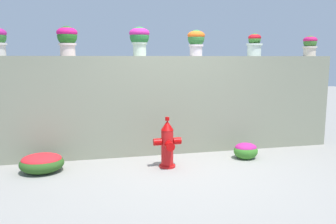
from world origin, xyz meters
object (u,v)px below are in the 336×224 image
at_px(potted_plant_3, 196,40).
at_px(potted_plant_2, 139,38).
at_px(potted_plant_4, 254,44).
at_px(fire_hydrant, 167,145).
at_px(potted_plant_1, 67,38).
at_px(potted_plant_5, 310,44).
at_px(flower_bush_left, 246,150).
at_px(flower_bush_right, 42,162).

bearing_deg(potted_plant_3, potted_plant_2, 178.50).
height_order(potted_plant_4, fire_hydrant, potted_plant_4).
distance_m(potted_plant_1, potted_plant_3, 2.04).
bearing_deg(potted_plant_1, potted_plant_3, -1.08).
xyz_separation_m(potted_plant_2, potted_plant_3, (0.94, -0.02, -0.03)).
relative_size(potted_plant_4, potted_plant_5, 1.07).
relative_size(potted_plant_3, flower_bush_left, 1.11).
height_order(potted_plant_2, potted_plant_3, potted_plant_2).
height_order(potted_plant_5, fire_hydrant, potted_plant_5).
bearing_deg(potted_plant_5, potted_plant_3, -179.92).
height_order(potted_plant_1, potted_plant_4, potted_plant_1).
bearing_deg(flower_bush_right, fire_hydrant, -6.35).
xyz_separation_m(potted_plant_1, flower_bush_right, (-0.39, -0.64, -1.74)).
bearing_deg(flower_bush_right, flower_bush_left, -0.84).
height_order(potted_plant_4, flower_bush_left, potted_plant_4).
relative_size(potted_plant_3, potted_plant_4, 1.10).
distance_m(potted_plant_2, potted_plant_5, 3.07).
xyz_separation_m(potted_plant_4, fire_hydrant, (-1.73, -0.82, -1.48)).
distance_m(potted_plant_1, potted_plant_5, 4.17).
bearing_deg(potted_plant_1, flower_bush_right, -121.12).
bearing_deg(potted_plant_2, potted_plant_3, -1.50).
xyz_separation_m(potted_plant_5, flower_bush_left, (-1.49, -0.65, -1.68)).
xyz_separation_m(fire_hydrant, flower_bush_right, (-1.76, 0.20, -0.20)).
relative_size(potted_plant_2, potted_plant_5, 1.27).
xyz_separation_m(potted_plant_5, fire_hydrant, (-2.80, -0.80, -1.48)).
bearing_deg(flower_bush_right, potted_plant_5, 7.54).
bearing_deg(flower_bush_left, potted_plant_4, 57.98).
bearing_deg(flower_bush_left, flower_bush_right, 179.16).
bearing_deg(potted_plant_4, potted_plant_5, -1.31).
relative_size(potted_plant_4, flower_bush_left, 1.00).
bearing_deg(potted_plant_1, flower_bush_left, -14.31).
relative_size(potted_plant_1, potted_plant_5, 1.24).
bearing_deg(fire_hydrant, potted_plant_1, 148.70).
bearing_deg(flower_bush_right, potted_plant_4, 10.20).
xyz_separation_m(flower_bush_left, flower_bush_right, (-3.07, 0.05, 0.00)).
bearing_deg(fire_hydrant, potted_plant_4, 25.45).
bearing_deg(potted_plant_5, fire_hydrant, -164.08).
bearing_deg(flower_bush_right, potted_plant_3, 13.90).
relative_size(potted_plant_5, flower_bush_right, 0.59).
bearing_deg(potted_plant_2, fire_hydrant, -72.00).
xyz_separation_m(potted_plant_4, flower_bush_left, (-0.42, -0.67, -1.68)).
xyz_separation_m(potted_plant_2, potted_plant_5, (3.07, -0.02, -0.08)).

